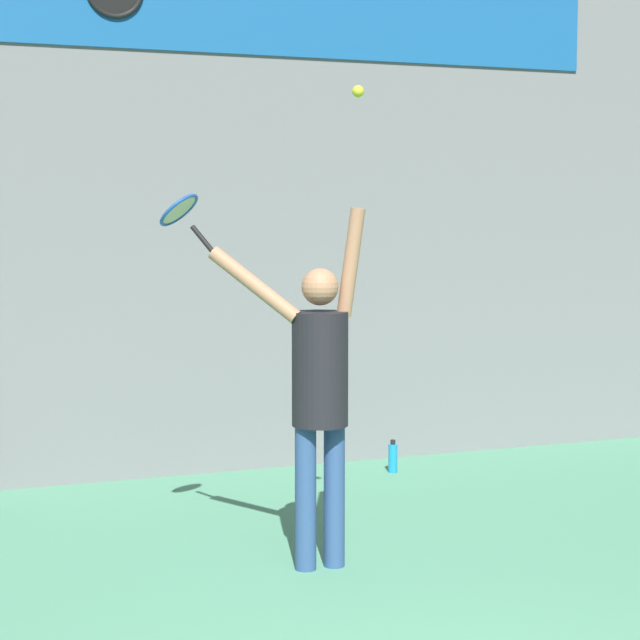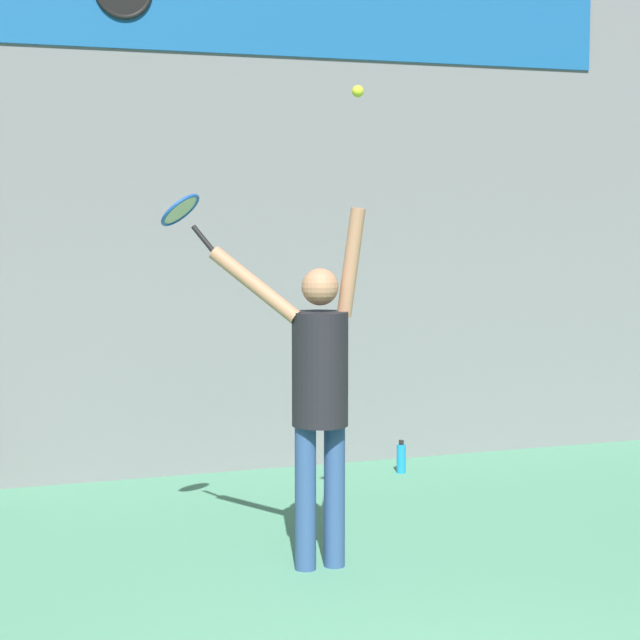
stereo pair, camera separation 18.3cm
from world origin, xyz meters
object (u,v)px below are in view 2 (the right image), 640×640
(water_bottle, at_px, (401,458))
(tennis_player, at_px, (319,383))
(tennis_ball, at_px, (358,91))
(tennis_racket, at_px, (182,213))

(water_bottle, bearing_deg, tennis_player, -124.45)
(tennis_player, height_order, tennis_ball, tennis_ball)
(tennis_player, relative_size, water_bottle, 7.96)
(tennis_ball, relative_size, water_bottle, 0.26)
(tennis_racket, relative_size, water_bottle, 1.35)
(tennis_racket, bearing_deg, tennis_ball, -33.44)
(tennis_racket, xyz_separation_m, water_bottle, (2.24, 1.74, -2.05))
(tennis_player, distance_m, tennis_ball, 1.76)
(tennis_player, distance_m, water_bottle, 2.87)
(tennis_ball, bearing_deg, tennis_racket, 146.56)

